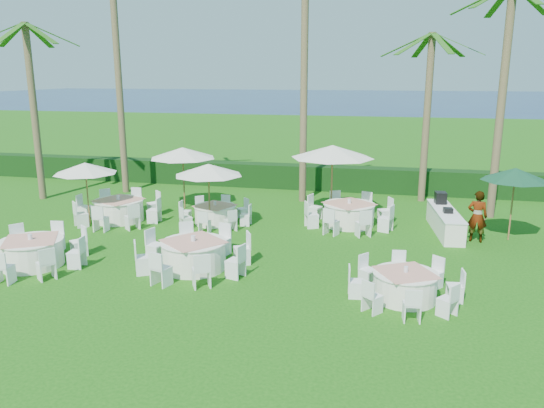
{
  "coord_description": "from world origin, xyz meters",
  "views": [
    {
      "loc": [
        5.85,
        -14.16,
        5.71
      ],
      "look_at": [
        1.94,
        3.28,
        1.3
      ],
      "focal_mm": 35.0,
      "sensor_mm": 36.0,
      "label": 1
    }
  ],
  "objects_px": {
    "umbrella_a": "(85,168)",
    "umbrella_c": "(183,153)",
    "umbrella_d": "(333,152)",
    "banquet_table_b": "(194,254)",
    "banquet_table_f": "(349,214)",
    "banquet_table_a": "(32,252)",
    "banquet_table_d": "(119,210)",
    "staff_person": "(477,216)",
    "buffet_table": "(445,220)",
    "umbrella_b": "(208,170)",
    "umbrella_green": "(515,174)",
    "banquet_table_e": "(215,214)",
    "banquet_table_c": "(405,285)"
  },
  "relations": [
    {
      "from": "umbrella_b",
      "to": "staff_person",
      "type": "relative_size",
      "value": 1.41
    },
    {
      "from": "umbrella_green",
      "to": "buffet_table",
      "type": "bearing_deg",
      "value": 166.82
    },
    {
      "from": "banquet_table_b",
      "to": "umbrella_green",
      "type": "bearing_deg",
      "value": 27.41
    },
    {
      "from": "banquet_table_f",
      "to": "umbrella_a",
      "type": "xyz_separation_m",
      "value": [
        -9.92,
        -1.97,
        1.74
      ]
    },
    {
      "from": "banquet_table_e",
      "to": "umbrella_a",
      "type": "xyz_separation_m",
      "value": [
        -4.81,
        -1.08,
        1.81
      ]
    },
    {
      "from": "banquet_table_a",
      "to": "banquet_table_b",
      "type": "relative_size",
      "value": 0.97
    },
    {
      "from": "banquet_table_d",
      "to": "buffet_table",
      "type": "xyz_separation_m",
      "value": [
        12.51,
        1.2,
        -0.0
      ]
    },
    {
      "from": "banquet_table_d",
      "to": "umbrella_a",
      "type": "xyz_separation_m",
      "value": [
        -0.94,
        -0.63,
        1.74
      ]
    },
    {
      "from": "umbrella_b",
      "to": "staff_person",
      "type": "height_order",
      "value": "umbrella_b"
    },
    {
      "from": "banquet_table_a",
      "to": "staff_person",
      "type": "relative_size",
      "value": 1.83
    },
    {
      "from": "umbrella_c",
      "to": "umbrella_d",
      "type": "distance_m",
      "value": 6.38
    },
    {
      "from": "umbrella_d",
      "to": "buffet_table",
      "type": "bearing_deg",
      "value": -16.3
    },
    {
      "from": "umbrella_a",
      "to": "umbrella_c",
      "type": "distance_m",
      "value": 4.13
    },
    {
      "from": "umbrella_a",
      "to": "umbrella_c",
      "type": "bearing_deg",
      "value": 48.54
    },
    {
      "from": "umbrella_d",
      "to": "staff_person",
      "type": "xyz_separation_m",
      "value": [
        5.3,
        -2.23,
        -1.78
      ]
    },
    {
      "from": "banquet_table_b",
      "to": "banquet_table_f",
      "type": "distance_m",
      "value": 7.08
    },
    {
      "from": "banquet_table_c",
      "to": "umbrella_a",
      "type": "relative_size",
      "value": 1.22
    },
    {
      "from": "banquet_table_f",
      "to": "umbrella_b",
      "type": "distance_m",
      "value": 5.63
    },
    {
      "from": "umbrella_b",
      "to": "umbrella_green",
      "type": "distance_m",
      "value": 10.79
    },
    {
      "from": "banquet_table_b",
      "to": "banquet_table_d",
      "type": "xyz_separation_m",
      "value": [
        -4.82,
        4.39,
        -0.0
      ]
    },
    {
      "from": "umbrella_c",
      "to": "umbrella_d",
      "type": "height_order",
      "value": "umbrella_d"
    },
    {
      "from": "banquet_table_f",
      "to": "banquet_table_a",
      "type": "bearing_deg",
      "value": -144.02
    },
    {
      "from": "banquet_table_e",
      "to": "buffet_table",
      "type": "relative_size",
      "value": 0.78
    },
    {
      "from": "umbrella_green",
      "to": "buffet_table",
      "type": "xyz_separation_m",
      "value": [
        -2.13,
        0.5,
        -1.9
      ]
    },
    {
      "from": "banquet_table_a",
      "to": "umbrella_b",
      "type": "bearing_deg",
      "value": 51.32
    },
    {
      "from": "umbrella_green",
      "to": "staff_person",
      "type": "relative_size",
      "value": 1.42
    },
    {
      "from": "umbrella_b",
      "to": "staff_person",
      "type": "bearing_deg",
      "value": 3.05
    },
    {
      "from": "buffet_table",
      "to": "umbrella_green",
      "type": "bearing_deg",
      "value": -13.18
    },
    {
      "from": "banquet_table_b",
      "to": "banquet_table_f",
      "type": "relative_size",
      "value": 1.01
    },
    {
      "from": "umbrella_d",
      "to": "banquet_table_b",
      "type": "bearing_deg",
      "value": -115.98
    },
    {
      "from": "banquet_table_e",
      "to": "buffet_table",
      "type": "bearing_deg",
      "value": 4.94
    },
    {
      "from": "banquet_table_c",
      "to": "banquet_table_e",
      "type": "xyz_separation_m",
      "value": [
        -7.09,
        5.75,
        -0.01
      ]
    },
    {
      "from": "umbrella_c",
      "to": "buffet_table",
      "type": "relative_size",
      "value": 0.77
    },
    {
      "from": "umbrella_d",
      "to": "buffet_table",
      "type": "distance_m",
      "value": 5.05
    },
    {
      "from": "umbrella_a",
      "to": "staff_person",
      "type": "height_order",
      "value": "umbrella_a"
    },
    {
      "from": "banquet_table_b",
      "to": "buffet_table",
      "type": "relative_size",
      "value": 0.93
    },
    {
      "from": "banquet_table_e",
      "to": "umbrella_a",
      "type": "relative_size",
      "value": 1.19
    },
    {
      "from": "banquet_table_e",
      "to": "banquet_table_a",
      "type": "bearing_deg",
      "value": -124.77
    },
    {
      "from": "umbrella_c",
      "to": "staff_person",
      "type": "distance_m",
      "value": 11.98
    },
    {
      "from": "umbrella_d",
      "to": "banquet_table_e",
      "type": "bearing_deg",
      "value": -154.86
    },
    {
      "from": "banquet_table_e",
      "to": "buffet_table",
      "type": "distance_m",
      "value": 8.67
    },
    {
      "from": "banquet_table_c",
      "to": "banquet_table_e",
      "type": "relative_size",
      "value": 1.03
    },
    {
      "from": "banquet_table_b",
      "to": "umbrella_c",
      "type": "distance_m",
      "value": 7.75
    },
    {
      "from": "banquet_table_d",
      "to": "umbrella_d",
      "type": "relative_size",
      "value": 1.03
    },
    {
      "from": "umbrella_c",
      "to": "umbrella_d",
      "type": "bearing_deg",
      "value": 0.04
    },
    {
      "from": "banquet_table_a",
      "to": "banquet_table_b",
      "type": "height_order",
      "value": "banquet_table_b"
    },
    {
      "from": "banquet_table_a",
      "to": "banquet_table_f",
      "type": "relative_size",
      "value": 0.98
    },
    {
      "from": "banquet_table_e",
      "to": "umbrella_c",
      "type": "relative_size",
      "value": 1.01
    },
    {
      "from": "banquet_table_b",
      "to": "buffet_table",
      "type": "distance_m",
      "value": 9.5
    },
    {
      "from": "banquet_table_d",
      "to": "umbrella_c",
      "type": "distance_m",
      "value": 3.63
    }
  ]
}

